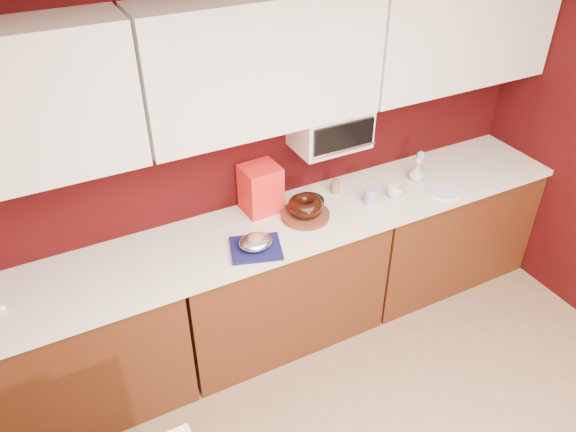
# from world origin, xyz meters

# --- Properties ---
(wall_back) EXTENTS (4.00, 0.02, 2.50)m
(wall_back) POSITION_xyz_m (0.00, 2.25, 1.25)
(wall_back) COLOR #370708
(wall_back) RESTS_ON floor
(base_cabinet_left) EXTENTS (1.31, 0.58, 0.86)m
(base_cabinet_left) POSITION_xyz_m (-1.33, 1.94, 0.43)
(base_cabinet_left) COLOR #512610
(base_cabinet_left) RESTS_ON floor
(base_cabinet_center) EXTENTS (1.31, 0.58, 0.86)m
(base_cabinet_center) POSITION_xyz_m (0.00, 1.94, 0.43)
(base_cabinet_center) COLOR #512610
(base_cabinet_center) RESTS_ON floor
(base_cabinet_right) EXTENTS (1.31, 0.58, 0.86)m
(base_cabinet_right) POSITION_xyz_m (1.33, 1.94, 0.43)
(base_cabinet_right) COLOR #512610
(base_cabinet_right) RESTS_ON floor
(countertop) EXTENTS (4.00, 0.62, 0.04)m
(countertop) POSITION_xyz_m (0.00, 1.94, 0.88)
(countertop) COLOR white
(countertop) RESTS_ON base_cabinet_center
(upper_cabinet_center) EXTENTS (1.31, 0.33, 0.70)m
(upper_cabinet_center) POSITION_xyz_m (0.00, 2.08, 1.85)
(upper_cabinet_center) COLOR white
(upper_cabinet_center) RESTS_ON wall_back
(upper_cabinet_right) EXTENTS (1.31, 0.33, 0.70)m
(upper_cabinet_right) POSITION_xyz_m (1.33, 2.08, 1.85)
(upper_cabinet_right) COLOR white
(upper_cabinet_right) RESTS_ON wall_back
(toaster_oven) EXTENTS (0.45, 0.30, 0.25)m
(toaster_oven) POSITION_xyz_m (0.45, 2.10, 1.38)
(toaster_oven) COLOR white
(toaster_oven) RESTS_ON upper_cabinet_center
(toaster_oven_door) EXTENTS (0.40, 0.02, 0.18)m
(toaster_oven_door) POSITION_xyz_m (0.45, 1.94, 1.38)
(toaster_oven_door) COLOR black
(toaster_oven_door) RESTS_ON toaster_oven
(toaster_oven_handle) EXTENTS (0.42, 0.02, 0.02)m
(toaster_oven_handle) POSITION_xyz_m (0.45, 1.93, 1.30)
(toaster_oven_handle) COLOR silver
(toaster_oven_handle) RESTS_ON toaster_oven
(cake_base) EXTENTS (0.32, 0.32, 0.03)m
(cake_base) POSITION_xyz_m (0.20, 1.94, 0.91)
(cake_base) COLOR brown
(cake_base) RESTS_ON countertop
(bundt_cake) EXTENTS (0.29, 0.29, 0.09)m
(bundt_cake) POSITION_xyz_m (0.20, 1.94, 0.98)
(bundt_cake) COLOR black
(bundt_cake) RESTS_ON cake_base
(navy_towel) EXTENTS (0.34, 0.32, 0.02)m
(navy_towel) POSITION_xyz_m (-0.21, 1.78, 0.91)
(navy_towel) COLOR #131448
(navy_towel) RESTS_ON countertop
(foil_ham_nest) EXTENTS (0.24, 0.23, 0.07)m
(foil_ham_nest) POSITION_xyz_m (-0.21, 1.78, 0.96)
(foil_ham_nest) COLOR silver
(foil_ham_nest) RESTS_ON navy_towel
(roasted_ham) EXTENTS (0.12, 0.10, 0.06)m
(roasted_ham) POSITION_xyz_m (-0.21, 1.78, 0.98)
(roasted_ham) COLOR #B47052
(roasted_ham) RESTS_ON foil_ham_nest
(pandoro_box) EXTENTS (0.23, 0.21, 0.30)m
(pandoro_box) POSITION_xyz_m (-0.01, 2.14, 1.05)
(pandoro_box) COLOR red
(pandoro_box) RESTS_ON countertop
(dark_pan) EXTENTS (0.24, 0.24, 0.03)m
(dark_pan) POSITION_xyz_m (0.28, 2.05, 0.92)
(dark_pan) COLOR black
(dark_pan) RESTS_ON countertop
(coffee_mug) EXTENTS (0.12, 0.12, 0.09)m
(coffee_mug) POSITION_xyz_m (0.82, 1.87, 0.95)
(coffee_mug) COLOR white
(coffee_mug) RESTS_ON countertop
(blue_jar) EXTENTS (0.10, 0.10, 0.11)m
(blue_jar) POSITION_xyz_m (0.64, 1.88, 0.95)
(blue_jar) COLOR #1C399C
(blue_jar) RESTS_ON countertop
(flower_vase) EXTENTS (0.11, 0.11, 0.13)m
(flower_vase) POSITION_xyz_m (1.07, 1.97, 0.97)
(flower_vase) COLOR #B0B9C7
(flower_vase) RESTS_ON countertop
(flower_pink) EXTENTS (0.05, 0.05, 0.05)m
(flower_pink) POSITION_xyz_m (1.07, 1.97, 1.05)
(flower_pink) COLOR pink
(flower_pink) RESTS_ON flower_vase
(flower_blue) EXTENTS (0.06, 0.06, 0.06)m
(flower_blue) POSITION_xyz_m (1.10, 1.99, 1.07)
(flower_blue) COLOR #809ACD
(flower_blue) RESTS_ON flower_vase
(china_plate) EXTENTS (0.24, 0.24, 0.01)m
(china_plate) POSITION_xyz_m (1.14, 1.77, 0.91)
(china_plate) COLOR white
(china_plate) RESTS_ON countertop
(amber_bottle) EXTENTS (0.04, 0.04, 0.09)m
(amber_bottle) POSITION_xyz_m (0.51, 2.10, 0.95)
(amber_bottle) COLOR olive
(amber_bottle) RESTS_ON countertop
(paper_cup) EXTENTS (0.07, 0.07, 0.09)m
(paper_cup) POSITION_xyz_m (0.50, 2.09, 0.94)
(paper_cup) COLOR #925A42
(paper_cup) RESTS_ON countertop
(egg_right) EXTENTS (0.05, 0.05, 0.04)m
(egg_right) POSITION_xyz_m (-1.52, 1.92, 0.92)
(egg_right) COLOR white
(egg_right) RESTS_ON countertop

